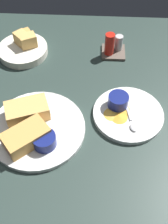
{
  "coord_description": "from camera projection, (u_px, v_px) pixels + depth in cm",
  "views": [
    {
      "loc": [
        8.27,
        -57.35,
        72.05
      ],
      "look_at": [
        5.44,
        -2.58,
        3.0
      ],
      "focal_mm": 45.25,
      "sensor_mm": 36.0,
      "label": 1
    }
  ],
  "objects": [
    {
      "name": "sandwich_half_far",
      "position": [
        26.0,
        137.0,
        0.81
      ],
      "size": [
        14.83,
        14.2,
        4.8
      ],
      "color": "tan",
      "rests_on": "plate_sandwich_main"
    },
    {
      "name": "plantain_chip_scatter",
      "position": [
        118.0,
        113.0,
        0.89
      ],
      "size": [
        10.51,
        10.86,
        0.6
      ],
      "color": "gold",
      "rests_on": "plate_chips_companion"
    },
    {
      "name": "sandwich_half_near",
      "position": [
        27.0,
        111.0,
        0.87
      ],
      "size": [
        14.86,
        11.62,
        4.8
      ],
      "color": "tan",
      "rests_on": "plate_sandwich_main"
    },
    {
      "name": "condiment_caddy",
      "position": [
        113.0,
        47.0,
        1.08
      ],
      "size": [
        9.0,
        9.0,
        9.5
      ],
      "color": "brown",
      "rests_on": "ground_plane"
    },
    {
      "name": "plate_sandwich_main",
      "position": [
        37.0,
        129.0,
        0.87
      ],
      "size": [
        29.51,
        29.51,
        1.6
      ],
      "primitive_type": "cylinder",
      "color": "silver",
      "rests_on": "ground_plane"
    },
    {
      "name": "ramekin_light_gravy",
      "position": [
        118.0,
        101.0,
        0.9
      ],
      "size": [
        6.53,
        6.53,
        4.34
      ],
      "color": "navy",
      "rests_on": "plate_chips_companion"
    },
    {
      "name": "plate_chips_companion",
      "position": [
        128.0,
        114.0,
        0.9
      ],
      "size": [
        22.54,
        22.54,
        1.6
      ],
      "primitive_type": "cylinder",
      "color": "silver",
      "rests_on": "ground_plane"
    },
    {
      "name": "ramekin_dark_sauce",
      "position": [
        44.0,
        140.0,
        0.81
      ],
      "size": [
        6.92,
        6.92,
        3.83
      ],
      "color": "navy",
      "rests_on": "plate_sandwich_main"
    },
    {
      "name": "spoon_by_dark_ramekin",
      "position": [
        35.0,
        131.0,
        0.85
      ],
      "size": [
        7.61,
        8.41,
        0.8
      ],
      "color": "silver",
      "rests_on": "plate_sandwich_main"
    },
    {
      "name": "ground_plane",
      "position": [
        68.0,
        114.0,
        0.93
      ],
      "size": [
        110.0,
        110.0,
        3.0
      ],
      "primitive_type": "cube",
      "color": "#283833"
    },
    {
      "name": "bread_basket_rear",
      "position": [
        24.0,
        47.0,
        1.09
      ],
      "size": [
        18.9,
        18.9,
        7.84
      ],
      "color": "silver",
      "rests_on": "ground_plane"
    },
    {
      "name": "spoon_by_gravy_ramekin",
      "position": [
        133.0,
        124.0,
        0.87
      ],
      "size": [
        3.56,
        9.94,
        0.8
      ],
      "color": "silver",
      "rests_on": "plate_chips_companion"
    }
  ]
}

